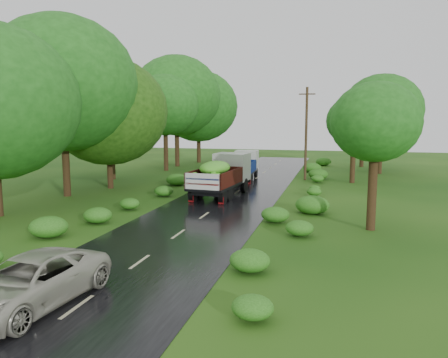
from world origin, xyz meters
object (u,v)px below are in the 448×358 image
(utility_pole, at_px, (306,133))
(truck_near, at_px, (222,173))
(truck_far, at_px, (244,164))
(car, at_px, (29,282))

(utility_pole, bearing_deg, truck_near, -118.79)
(truck_far, bearing_deg, car, -93.60)
(truck_far, distance_m, car, 26.75)
(car, bearing_deg, truck_far, 94.64)
(utility_pole, bearing_deg, truck_far, -167.91)
(truck_near, bearing_deg, utility_pole, 68.03)
(truck_far, height_order, utility_pole, utility_pole)
(truck_far, xyz_separation_m, utility_pole, (5.15, 1.27, 2.70))
(utility_pole, bearing_deg, car, -102.96)
(truck_far, relative_size, utility_pole, 0.73)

